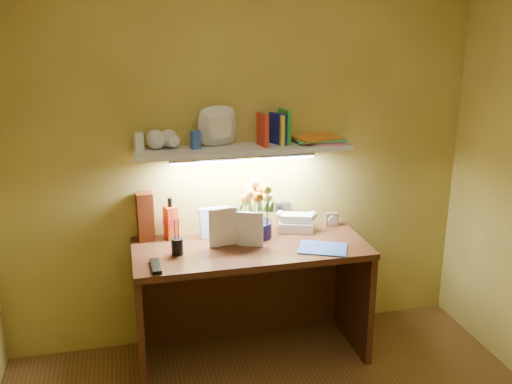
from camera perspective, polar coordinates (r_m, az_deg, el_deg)
desk at (r=3.59m, az=-0.50°, el=-10.89°), size 1.40×0.60×0.75m
flower_bouquet at (r=3.50m, az=0.01°, el=-1.82°), size 0.29×0.29×0.35m
telephone at (r=3.65m, az=4.04°, el=-2.86°), size 0.26×0.22×0.13m
desk_clock at (r=3.76m, az=7.57°, el=-2.69°), size 0.09×0.05×0.09m
whisky_bottle at (r=3.52m, az=-8.53°, el=-2.61°), size 0.09×0.09×0.26m
whisky_box at (r=3.53m, az=-11.03°, el=-2.40°), size 0.11×0.11×0.30m
pen_cup at (r=3.30m, az=-7.90°, el=-4.86°), size 0.09×0.09×0.17m
art_card at (r=3.54m, az=-4.16°, el=-3.02°), size 0.19×0.06×0.19m
tv_remote at (r=3.18m, az=-10.00°, el=-7.32°), size 0.06×0.18×0.02m
blue_folder at (r=3.40m, az=6.70°, el=-5.61°), size 0.34×0.30×0.01m
desk_book_a at (r=3.36m, az=-4.73°, el=-3.70°), size 0.18×0.04×0.24m
desk_book_b at (r=3.39m, az=-1.93°, el=-3.69°), size 0.15×0.07×0.21m
wall_shelf at (r=3.42m, az=-1.36°, el=4.89°), size 1.32×0.31×0.24m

